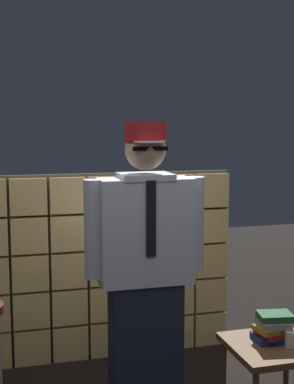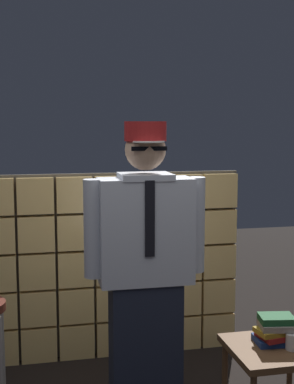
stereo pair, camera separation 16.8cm
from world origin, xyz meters
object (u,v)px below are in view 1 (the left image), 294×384
side_table (273,355)px  coffee_mug (292,338)px  book_stack (273,327)px  standing_person (145,270)px

side_table → coffee_mug: (0.09, -0.06, 0.12)m
coffee_mug → book_stack: bearing=125.6°
book_stack → coffee_mug: 0.13m
side_table → book_stack: book_stack is taller
standing_person → side_table: (0.72, -0.25, -0.51)m
standing_person → coffee_mug: bearing=-20.3°
standing_person → book_stack: standing_person is taller
standing_person → book_stack: size_ratio=7.71×
coffee_mug → standing_person: bearing=159.3°
standing_person → book_stack: bearing=-15.2°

